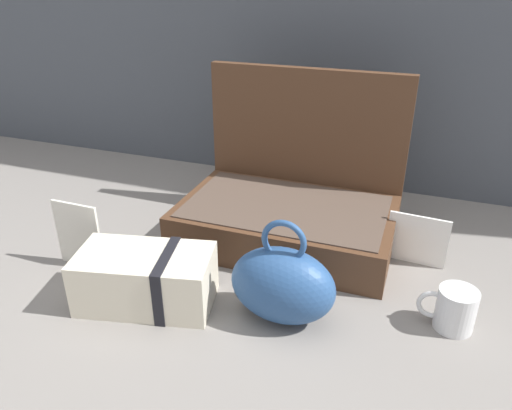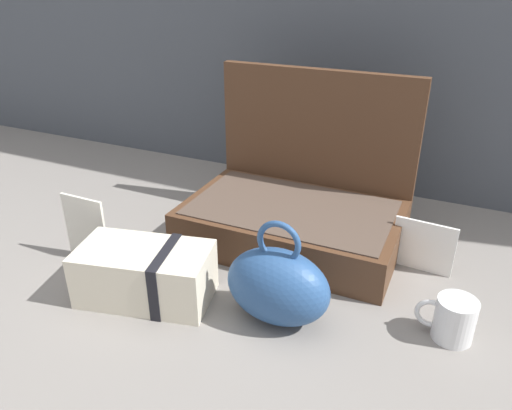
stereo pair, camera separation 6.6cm
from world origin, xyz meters
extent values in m
plane|color=slate|center=(0.00, 0.00, 0.00)|extent=(6.00, 6.00, 0.00)
cube|color=#4C301E|center=(0.02, 0.16, 0.05)|extent=(0.49, 0.30, 0.09)
cube|color=#4C3D33|center=(0.02, 0.16, 0.10)|extent=(0.45, 0.27, 0.00)
cube|color=#4C301E|center=(0.02, 0.32, 0.19)|extent=(0.49, 0.02, 0.38)
ellipsoid|color=#284C7F|center=(0.09, -0.11, 0.07)|extent=(0.20, 0.12, 0.15)
torus|color=#284C7F|center=(0.09, -0.11, 0.17)|extent=(0.08, 0.01, 0.08)
cube|color=beige|center=(-0.17, -0.15, 0.05)|extent=(0.28, 0.19, 0.11)
cube|color=black|center=(-0.13, -0.14, 0.05)|extent=(0.05, 0.14, 0.11)
cylinder|color=silver|center=(0.40, -0.03, 0.04)|extent=(0.07, 0.07, 0.08)
torus|color=silver|center=(0.36, -0.03, 0.04)|extent=(0.06, 0.01, 0.06)
cube|color=silver|center=(-0.37, -0.09, 0.08)|extent=(0.11, 0.01, 0.15)
cube|color=white|center=(0.32, 0.17, 0.06)|extent=(0.13, 0.02, 0.12)
camera|label=1|loc=(0.30, -0.82, 0.60)|focal=34.32mm
camera|label=2|loc=(0.36, -0.79, 0.60)|focal=34.32mm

